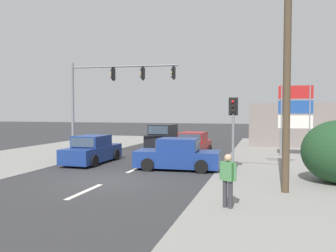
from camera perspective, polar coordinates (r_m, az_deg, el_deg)
The scene contains 16 objects.
ground_plane at distance 14.14m, azimuth -10.09°, elevation -9.32°, with size 140.00×140.00×0.00m, color #303033.
lane_dash_near at distance 12.43m, azimuth -14.27°, elevation -10.98°, with size 0.20×2.40×0.01m, color silver.
lane_dash_mid at distance 16.83m, azimuth -5.50°, elevation -7.39°, with size 0.20×2.40×0.01m, color silver.
lane_dash_far at distance 21.50m, azimuth -0.52°, elevation -5.23°, with size 0.20×2.40×0.01m, color silver.
kerb_right_verge at distance 14.94m, azimuth 27.23°, elevation -8.87°, with size 10.00×44.00×0.02m, color gray.
kerb_left_verge at distance 22.19m, azimuth -25.39°, elevation -5.21°, with size 8.00×40.00×0.02m, color gray.
utility_pole_foreground_right at distance 12.57m, azimuth 19.52°, elevation 15.29°, with size 3.78×0.57×10.65m.
traffic_signal_mast at distance 20.93m, azimuth -10.38°, elevation 6.45°, with size 6.85×1.08×6.00m.
pedestal_signal_right_kerb at distance 15.74m, azimuth 11.28°, elevation 0.73°, with size 0.44×0.30×3.56m.
shopping_plaza_sign at distance 22.55m, azimuth 21.31°, elevation 2.55°, with size 2.10×0.16×4.60m.
shopfront_wall_far at distance 28.82m, azimuth 25.96°, elevation 0.06°, with size 12.00×1.00×3.60m, color gray.
sedan_crossing_left at distance 16.45m, azimuth 1.67°, elevation -5.14°, with size 4.33×2.10×1.56m.
suv_receding_far at distance 26.21m, azimuth -0.74°, elevation -1.92°, with size 2.09×4.56×1.90m.
sedan_oncoming_mid at distance 19.01m, azimuth -13.07°, elevation -4.18°, with size 1.91×4.25×1.56m.
sedan_kerbside_parked at distance 21.44m, azimuth 4.39°, elevation -3.38°, with size 1.97×4.28×1.56m.
pedestrian_at_kerb at distance 9.99m, azimuth 10.38°, elevation -8.84°, with size 0.52×0.35×1.63m.
Camera 1 is at (6.18, -12.39, 2.87)m, focal length 35.00 mm.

